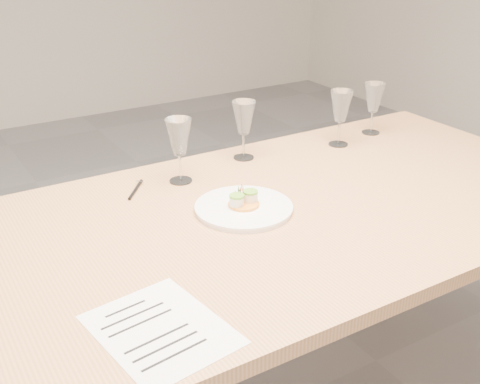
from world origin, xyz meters
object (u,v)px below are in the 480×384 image
dining_table (217,248)px  wine_glass_3 (341,107)px  ballpoint_pen (136,189)px  wine_glass_1 (179,138)px  recipe_sheet (160,329)px  dinner_plate (244,207)px  wine_glass_2 (244,119)px  wine_glass_4 (374,99)px

dining_table → wine_glass_3: size_ratio=11.94×
dining_table → ballpoint_pen: 0.35m
wine_glass_1 → recipe_sheet: bearing=-119.3°
dining_table → dinner_plate: bearing=21.1°
recipe_sheet → wine_glass_2: size_ratio=1.61×
recipe_sheet → wine_glass_4: 1.38m
wine_glass_1 → ballpoint_pen: bearing=177.8°
dinner_plate → wine_glass_1: (-0.06, 0.28, 0.13)m
wine_glass_4 → dinner_plate: bearing=-157.5°
dining_table → wine_glass_4: size_ratio=12.41×
recipe_sheet → wine_glass_3: 1.20m
ballpoint_pen → wine_glass_3: bearing=-52.5°
wine_glass_3 → wine_glass_4: (0.19, 0.04, -0.01)m
dining_table → ballpoint_pen: size_ratio=21.24×
dinner_plate → wine_glass_4: size_ratio=1.43×
wine_glass_3 → wine_glass_4: wine_glass_3 is taller
wine_glass_3 → dining_table: bearing=-154.8°
ballpoint_pen → wine_glass_3: size_ratio=0.56×
dining_table → wine_glass_4: wine_glass_4 is taller
dining_table → wine_glass_2: wine_glass_2 is taller
recipe_sheet → wine_glass_2: 0.97m
dinner_plate → wine_glass_2: (0.21, 0.35, 0.13)m
ballpoint_pen → wine_glass_2: size_ratio=0.56×
recipe_sheet → dinner_plate: bearing=33.3°
dinner_plate → ballpoint_pen: size_ratio=2.46×
wine_glass_4 → wine_glass_3: bearing=-169.1°
recipe_sheet → wine_glass_1: (0.36, 0.65, 0.14)m
dinner_plate → recipe_sheet: bearing=-138.9°
wine_glass_2 → wine_glass_3: same height
recipe_sheet → wine_glass_4: (1.19, 0.69, 0.13)m
ballpoint_pen → dining_table: bearing=-125.7°
recipe_sheet → wine_glass_3: wine_glass_3 is taller
dining_table → wine_glass_1: (0.05, 0.32, 0.21)m
recipe_sheet → wine_glass_2: bearing=40.6°
dinner_plate → wine_glass_4: wine_glass_4 is taller
dinner_plate → wine_glass_4: 0.84m
wine_glass_1 → wine_glass_3: 0.64m
dinner_plate → ballpoint_pen: 0.35m
ballpoint_pen → wine_glass_1: (0.15, -0.01, 0.14)m
wine_glass_3 → ballpoint_pen: bearing=179.7°
dining_table → wine_glass_2: (0.32, 0.39, 0.21)m
wine_glass_4 → wine_glass_2: bearing=177.0°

